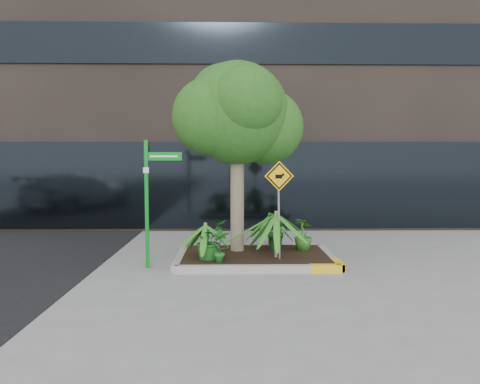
{
  "coord_description": "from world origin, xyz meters",
  "views": [
    {
      "loc": [
        -0.33,
        -9.61,
        2.17
      ],
      "look_at": [
        -0.13,
        0.2,
        1.49
      ],
      "focal_mm": 35.0,
      "sensor_mm": 36.0,
      "label": 1
    }
  ],
  "objects": [
    {
      "name": "palm_back",
      "position": [
        0.59,
        1.19,
        0.88
      ],
      "size": [
        0.88,
        0.88,
        0.98
      ],
      "color": "gray",
      "rests_on": "ground"
    },
    {
      "name": "shrub_a",
      "position": [
        -0.78,
        -0.24,
        0.55
      ],
      "size": [
        0.97,
        0.97,
        0.8
      ],
      "primitive_type": "imported",
      "rotation": [
        0.0,
        0.0,
        1.08
      ],
      "color": "#1C621C",
      "rests_on": "planter"
    },
    {
      "name": "cattle_sign",
      "position": [
        0.66,
        -0.18,
        1.5
      ],
      "size": [
        0.61,
        0.19,
        1.99
      ],
      "rotation": [
        0.0,
        0.0,
        0.18
      ],
      "color": "slate",
      "rests_on": "ground"
    },
    {
      "name": "tree",
      "position": [
        -0.18,
        0.72,
        3.18
      ],
      "size": [
        2.9,
        2.58,
        4.36
      ],
      "color": "gray",
      "rests_on": "ground"
    },
    {
      "name": "street_sign_post",
      "position": [
        -1.95,
        -0.25,
        1.58
      ],
      "size": [
        0.77,
        0.75,
        2.55
      ],
      "rotation": [
        0.0,
        0.0,
        0.07
      ],
      "color": "#0B7C1C",
      "rests_on": "ground"
    },
    {
      "name": "shrub_c",
      "position": [
        -0.54,
        -0.55,
        0.49
      ],
      "size": [
        0.41,
        0.41,
        0.68
      ],
      "primitive_type": "imported",
      "rotation": [
        0.0,
        0.0,
        3.29
      ],
      "color": "#206A23",
      "rests_on": "planter"
    },
    {
      "name": "shrub_d",
      "position": [
        0.69,
        0.74,
        0.58
      ],
      "size": [
        0.59,
        0.59,
        0.86
      ],
      "primitive_type": "imported",
      "rotation": [
        0.0,
        0.0,
        5.03
      ],
      "color": "#1B5A1A",
      "rests_on": "planter"
    },
    {
      "name": "ground",
      "position": [
        0.0,
        0.0,
        0.0
      ],
      "size": [
        80.0,
        80.0,
        0.0
      ],
      "primitive_type": "plane",
      "color": "gray",
      "rests_on": "ground"
    },
    {
      "name": "building",
      "position": [
        0.5,
        8.5,
        7.5
      ],
      "size": [
        18.0,
        8.0,
        15.0
      ],
      "primitive_type": "cube",
      "color": "#2D2621",
      "rests_on": "ground"
    },
    {
      "name": "shrub_b",
      "position": [
        1.3,
        0.7,
        0.5
      ],
      "size": [
        0.56,
        0.56,
        0.71
      ],
      "primitive_type": "imported",
      "rotation": [
        0.0,
        0.0,
        2.34
      ],
      "color": "#2B661E",
      "rests_on": "planter"
    },
    {
      "name": "planter",
      "position": [
        0.23,
        0.27,
        0.1
      ],
      "size": [
        3.35,
        2.36,
        0.15
      ],
      "color": "#9E9E99",
      "rests_on": "ground"
    },
    {
      "name": "palm_front",
      "position": [
        0.61,
        -0.05,
        1.05
      ],
      "size": [
        1.08,
        1.08,
        1.2
      ],
      "color": "gray",
      "rests_on": "ground"
    },
    {
      "name": "palm_left",
      "position": [
        -0.84,
        -0.14,
        0.84
      ],
      "size": [
        0.83,
        0.83,
        0.92
      ],
      "color": "gray",
      "rests_on": "ground"
    }
  ]
}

